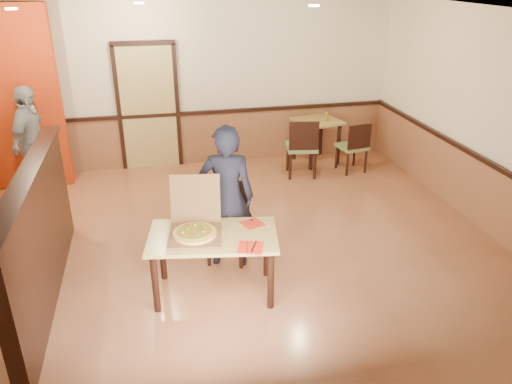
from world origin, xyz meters
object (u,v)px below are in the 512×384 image
main_table (213,244)px  pizza_box (195,229)px  side_table (317,130)px  diner (227,197)px  side_chair_left (302,146)px  side_chair_right (354,145)px  passerby (32,142)px  diner_chair (229,218)px  condiment (327,117)px

main_table → pizza_box: bearing=177.6°
side_table → diner: (-2.11, -3.00, 0.26)m
side_chair_left → side_chair_right: side_chair_left is taller
passerby → side_table: bearing=-70.0°
side_chair_left → passerby: passerby is taller
side_chair_left → side_table: 0.78m
diner → pizza_box: (-0.42, -0.53, -0.07)m
diner_chair → pizza_box: (-0.46, -0.68, 0.27)m
side_chair_left → condiment: size_ratio=6.43×
side_table → diner: diner is taller
pizza_box → condiment: 4.34m
side_chair_right → passerby: bearing=-11.4°
diner_chair → condiment: diner_chair is taller
side_chair_right → pizza_box: 4.19m
main_table → pizza_box: 0.25m
passerby → pizza_box: 3.75m
diner_chair → condiment: size_ratio=6.06×
side_chair_right → side_table: 0.78m
side_chair_left → condiment: 0.85m
side_chair_left → passerby: (-4.17, 0.20, 0.30)m
main_table → condiment: size_ratio=9.21×
main_table → side_chair_left: (1.89, 2.94, -0.06)m
side_chair_right → condiment: bearing=-66.6°
main_table → side_table: 4.27m
passerby → condiment: size_ratio=10.87×
side_table → diner: bearing=-125.1°
pizza_box → main_table: bearing=-2.4°
diner_chair → pizza_box: size_ratio=1.35×
side_chair_left → side_chair_right: 0.93m
passerby → diner_chair: bearing=-118.6°
main_table → side_chair_left: 3.50m
passerby → condiment: 4.78m
diner → pizza_box: size_ratio=2.44×
side_table → main_table: bearing=-123.4°
side_table → pizza_box: pizza_box is taller
main_table → passerby: 3.89m
main_table → side_chair_left: size_ratio=1.43×
diner_chair → passerby: (-2.57, 2.42, 0.33)m
main_table → side_chair_right: bearing=55.8°
diner_chair → side_table: diner_chair is taller
main_table → side_chair_left: side_chair_left is taller
condiment → diner_chair: bearing=-128.6°
main_table → condiment: condiment is taller
pizza_box → condiment: (2.66, 3.43, 0.07)m
diner → main_table: bearing=80.6°
side_chair_left → side_table: (0.46, 0.62, 0.05)m
side_chair_right → condiment: 0.72m
diner → passerby: size_ratio=1.01×
pizza_box → diner_chair: bearing=65.2°
passerby → diner: bearing=-120.6°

